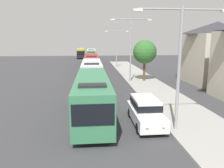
{
  "coord_description": "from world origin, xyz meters",
  "views": [
    {
      "loc": [
        -1.34,
        -3.74,
        5.91
      ],
      "look_at": [
        0.68,
        17.7,
        1.57
      ],
      "focal_mm": 35.3,
      "sensor_mm": 36.0,
      "label": 1
    }
  ],
  "objects_px": {
    "bus_lead": "(92,95)",
    "box_truck_oncoming": "(81,53)",
    "streetlamp_near": "(180,56)",
    "roadside_tree": "(145,52)",
    "streetlamp_mid": "(131,44)",
    "bus_rear": "(91,54)",
    "bus_second_in_line": "(92,72)",
    "white_suv": "(145,110)",
    "bus_middle": "(91,63)",
    "bus_fourth_in_line": "(91,57)",
    "streetlamp_far": "(117,45)"
  },
  "relations": [
    {
      "from": "bus_lead",
      "to": "white_suv",
      "type": "height_order",
      "value": "bus_lead"
    },
    {
      "from": "bus_fourth_in_line",
      "to": "streetlamp_far",
      "type": "distance_m",
      "value": 9.36
    },
    {
      "from": "bus_second_in_line",
      "to": "bus_fourth_in_line",
      "type": "distance_m",
      "value": 25.0
    },
    {
      "from": "bus_lead",
      "to": "bus_fourth_in_line",
      "type": "height_order",
      "value": "same"
    },
    {
      "from": "bus_rear",
      "to": "white_suv",
      "type": "xyz_separation_m",
      "value": [
        3.7,
        -52.48,
        -0.66
      ]
    },
    {
      "from": "bus_middle",
      "to": "box_truck_oncoming",
      "type": "relative_size",
      "value": 1.4
    },
    {
      "from": "streetlamp_near",
      "to": "streetlamp_mid",
      "type": "height_order",
      "value": "streetlamp_mid"
    },
    {
      "from": "bus_middle",
      "to": "streetlamp_mid",
      "type": "distance_m",
      "value": 13.09
    },
    {
      "from": "white_suv",
      "to": "roadside_tree",
      "type": "relative_size",
      "value": 0.87
    },
    {
      "from": "bus_lead",
      "to": "bus_rear",
      "type": "bearing_deg",
      "value": 90.0
    },
    {
      "from": "streetlamp_far",
      "to": "bus_rear",
      "type": "bearing_deg",
      "value": 105.26
    },
    {
      "from": "bus_lead",
      "to": "bus_second_in_line",
      "type": "relative_size",
      "value": 1.04
    },
    {
      "from": "white_suv",
      "to": "streetlamp_far",
      "type": "xyz_separation_m",
      "value": [
        1.7,
        32.69,
        3.85
      ]
    },
    {
      "from": "streetlamp_near",
      "to": "roadside_tree",
      "type": "bearing_deg",
      "value": 83.21
    },
    {
      "from": "roadside_tree",
      "to": "bus_middle",
      "type": "bearing_deg",
      "value": 124.32
    },
    {
      "from": "bus_lead",
      "to": "box_truck_oncoming",
      "type": "relative_size",
      "value": 1.4
    },
    {
      "from": "bus_fourth_in_line",
      "to": "white_suv",
      "type": "xyz_separation_m",
      "value": [
        3.7,
        -39.64,
        -0.66
      ]
    },
    {
      "from": "bus_lead",
      "to": "bus_second_in_line",
      "type": "height_order",
      "value": "same"
    },
    {
      "from": "white_suv",
      "to": "roadside_tree",
      "type": "distance_m",
      "value": 16.76
    },
    {
      "from": "bus_middle",
      "to": "roadside_tree",
      "type": "relative_size",
      "value": 1.97
    },
    {
      "from": "white_suv",
      "to": "bus_middle",
      "type": "bearing_deg",
      "value": 97.81
    },
    {
      "from": "bus_rear",
      "to": "bus_middle",
      "type": "bearing_deg",
      "value": -90.0
    },
    {
      "from": "bus_lead",
      "to": "roadside_tree",
      "type": "relative_size",
      "value": 1.97
    },
    {
      "from": "bus_lead",
      "to": "bus_rear",
      "type": "xyz_separation_m",
      "value": [
        0.0,
        50.27,
        0.0
      ]
    },
    {
      "from": "bus_rear",
      "to": "box_truck_oncoming",
      "type": "relative_size",
      "value": 1.43
    },
    {
      "from": "bus_middle",
      "to": "bus_fourth_in_line",
      "type": "xyz_separation_m",
      "value": [
        0.0,
        12.67,
        0.0
      ]
    },
    {
      "from": "white_suv",
      "to": "streetlamp_near",
      "type": "xyz_separation_m",
      "value": [
        1.7,
        -1.42,
        3.9
      ]
    },
    {
      "from": "white_suv",
      "to": "streetlamp_near",
      "type": "distance_m",
      "value": 4.48
    },
    {
      "from": "bus_second_in_line",
      "to": "streetlamp_near",
      "type": "distance_m",
      "value": 17.25
    },
    {
      "from": "box_truck_oncoming",
      "to": "streetlamp_near",
      "type": "relative_size",
      "value": 1.05
    },
    {
      "from": "bus_fourth_in_line",
      "to": "box_truck_oncoming",
      "type": "distance_m",
      "value": 18.72
    },
    {
      "from": "bus_fourth_in_line",
      "to": "streetlamp_far",
      "type": "relative_size",
      "value": 1.51
    },
    {
      "from": "bus_middle",
      "to": "streetlamp_near",
      "type": "distance_m",
      "value": 29.07
    },
    {
      "from": "streetlamp_mid",
      "to": "box_truck_oncoming",
      "type": "bearing_deg",
      "value": 101.59
    },
    {
      "from": "streetlamp_near",
      "to": "streetlamp_far",
      "type": "relative_size",
      "value": 0.99
    },
    {
      "from": "bus_lead",
      "to": "streetlamp_mid",
      "type": "height_order",
      "value": "streetlamp_mid"
    },
    {
      "from": "bus_middle",
      "to": "bus_lead",
      "type": "bearing_deg",
      "value": -90.0
    },
    {
      "from": "box_truck_oncoming",
      "to": "streetlamp_far",
      "type": "xyz_separation_m",
      "value": [
        8.7,
        -25.37,
        3.17
      ]
    },
    {
      "from": "white_suv",
      "to": "roadside_tree",
      "type": "height_order",
      "value": "roadside_tree"
    },
    {
      "from": "streetlamp_near",
      "to": "box_truck_oncoming",
      "type": "bearing_deg",
      "value": 98.32
    },
    {
      "from": "streetlamp_near",
      "to": "streetlamp_mid",
      "type": "relative_size",
      "value": 0.89
    },
    {
      "from": "box_truck_oncoming",
      "to": "streetlamp_near",
      "type": "distance_m",
      "value": 60.2
    },
    {
      "from": "roadside_tree",
      "to": "streetlamp_near",
      "type": "bearing_deg",
      "value": -96.79
    },
    {
      "from": "bus_second_in_line",
      "to": "bus_rear",
      "type": "bearing_deg",
      "value": 90.0
    },
    {
      "from": "bus_second_in_line",
      "to": "white_suv",
      "type": "height_order",
      "value": "bus_second_in_line"
    },
    {
      "from": "bus_rear",
      "to": "streetlamp_far",
      "type": "xyz_separation_m",
      "value": [
        5.4,
        -19.79,
        3.2
      ]
    },
    {
      "from": "bus_middle",
      "to": "box_truck_oncoming",
      "type": "xyz_separation_m",
      "value": [
        -3.3,
        31.09,
        0.02
      ]
    },
    {
      "from": "bus_second_in_line",
      "to": "white_suv",
      "type": "bearing_deg",
      "value": -75.82
    },
    {
      "from": "streetlamp_mid",
      "to": "roadside_tree",
      "type": "xyz_separation_m",
      "value": [
        2.07,
        0.38,
        -1.18
      ]
    },
    {
      "from": "roadside_tree",
      "to": "bus_rear",
      "type": "bearing_deg",
      "value": 101.58
    }
  ]
}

